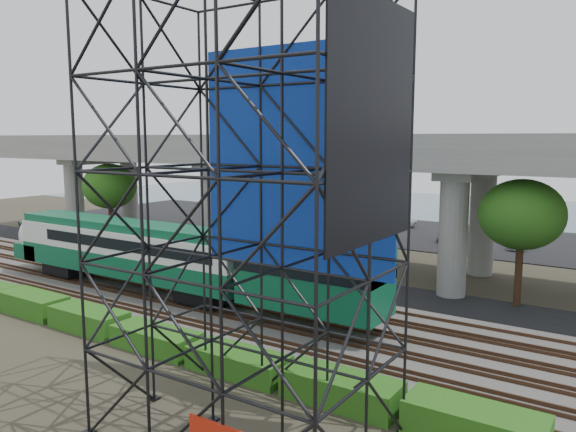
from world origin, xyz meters
The scene contains 13 objects.
ground centered at (0.00, 0.00, 0.00)m, with size 140.00×140.00×0.00m, color #474233.
ballast_bed centered at (0.00, 2.00, 0.10)m, with size 90.00×12.00×0.20m, color slate.
service_road centered at (0.00, 10.50, 0.04)m, with size 90.00×5.00×0.08m, color black.
parking_lot centered at (0.00, 34.00, 0.04)m, with size 90.00×18.00×0.08m, color black.
harbor_water centered at (0.00, 56.00, 0.01)m, with size 140.00×40.00×0.03m, color #43616F.
rail_tracks centered at (0.00, 2.00, 0.28)m, with size 90.00×9.52×0.16m.
commuter_train centered at (-5.93, 2.00, 2.88)m, with size 29.30×3.06×4.30m.
overpass centered at (-0.38, 16.00, 8.21)m, with size 80.00×12.00×12.40m.
scaffold_tower centered at (9.29, -7.98, 7.47)m, with size 9.36×6.36×15.00m.
hedge_strip centered at (1.01, -4.30, 0.56)m, with size 34.60×1.80×1.20m.
trees centered at (-4.67, 16.17, 5.57)m, with size 40.94×16.94×7.69m.
suv centered at (-3.02, 10.81, 0.71)m, with size 2.09×4.53×1.26m, color black.
parked_cars centered at (2.05, 34.02, 0.68)m, with size 39.64×9.56×1.32m.
Camera 1 is at (20.41, -22.35, 10.08)m, focal length 35.00 mm.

